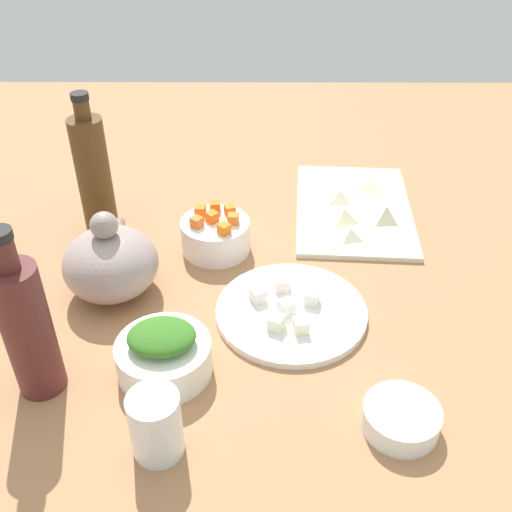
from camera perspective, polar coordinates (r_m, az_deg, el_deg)
name	(u,v)px	position (r cm, az deg, el deg)	size (l,w,h in cm)	color
tabletop	(256,287)	(101.70, 0.00, -2.96)	(190.00, 190.00, 3.00)	#A3734C
cutting_board	(352,209)	(120.18, 9.14, 4.48)	(33.49, 22.34, 1.00)	silver
plate_tofu	(289,312)	(93.77, 3.19, -5.35)	(23.67, 23.67, 1.20)	white
bowl_greens	(162,358)	(84.65, -9.02, -9.60)	(13.26, 13.26, 5.18)	white
bowl_carrots	(214,236)	(106.53, -4.07, 1.95)	(12.27, 12.27, 5.91)	white
bowl_small_side	(398,418)	(79.98, 13.46, -14.88)	(9.84, 9.84, 3.35)	white
teapot	(109,262)	(97.86, -13.93, -0.60)	(17.04, 15.18, 15.06)	gray
bottle_0	(24,327)	(81.76, -21.31, -6.36)	(6.30, 6.30, 25.42)	#532422
bottle_1	(92,175)	(110.89, -15.44, 7.45)	(6.03, 6.03, 26.96)	#503416
drinking_glass_0	(153,425)	(74.67, -9.83, -15.62)	(6.38, 6.38, 9.11)	white
carrot_cube_0	(195,222)	(103.42, -5.88, 3.24)	(1.80, 1.80, 1.80)	orange
carrot_cube_1	(213,207)	(107.52, -4.11, 4.74)	(1.80, 1.80, 1.80)	orange
carrot_cube_2	(210,217)	(104.61, -4.41, 3.75)	(1.80, 1.80, 1.80)	orange
carrot_cube_3	(222,229)	(101.28, -3.28, 2.61)	(1.80, 1.80, 1.80)	orange
carrot_cube_4	(198,211)	(106.52, -5.54, 4.33)	(1.80, 1.80, 1.80)	orange
carrot_cube_5	(228,210)	(106.35, -2.71, 4.41)	(1.80, 1.80, 1.80)	orange
carrot_cube_6	(231,219)	(103.86, -2.38, 3.57)	(1.80, 1.80, 1.80)	orange
chopped_greens_mound	(159,337)	(81.83, -9.28, -7.62)	(9.37, 7.76, 2.91)	#356F21
tofu_cube_0	(284,307)	(91.96, 2.71, -4.91)	(2.20, 2.20, 2.20)	silver
tofu_cube_1	(280,284)	(96.24, 2.34, -2.72)	(2.20, 2.20, 2.20)	#FCDFD2
tofu_cube_2	(309,297)	(94.01, 5.14, -3.96)	(2.20, 2.20, 2.20)	white
tofu_cube_3	(299,326)	(88.98, 4.10, -6.66)	(2.20, 2.20, 2.20)	white
tofu_cube_4	(258,295)	(94.08, 0.22, -3.75)	(2.20, 2.20, 2.20)	white
tofu_cube_5	(274,323)	(89.23, 1.74, -6.41)	(2.20, 2.20, 2.20)	white
dumpling_0	(348,233)	(109.96, 8.81, 2.20)	(4.18, 4.15, 2.08)	beige
dumpling_1	(342,214)	(114.86, 8.22, 3.97)	(4.92, 4.82, 2.44)	beige
dumpling_2	(384,214)	(115.90, 12.15, 3.99)	(4.48, 4.34, 3.06)	beige
dumpling_3	(338,196)	(121.20, 7.89, 5.74)	(4.68, 4.38, 2.08)	beige
dumpling_4	(368,185)	(125.81, 10.65, 6.68)	(5.46, 4.70, 2.17)	beige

